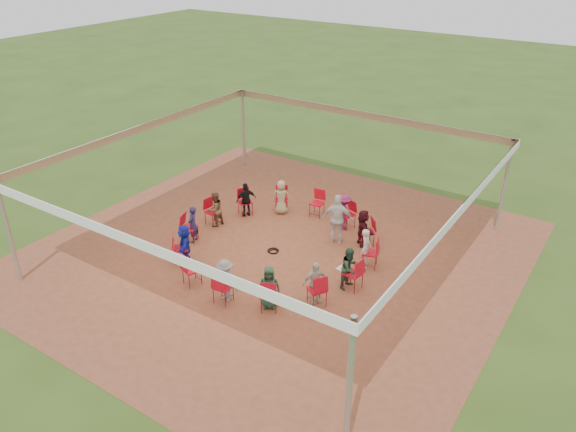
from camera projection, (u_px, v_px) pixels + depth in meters
The scene contains 32 objects.
ground at pixel (276, 253), 16.50m from camera, with size 80.00×80.00×0.00m, color #2F4916.
dirt_patch at pixel (276, 253), 16.50m from camera, with size 13.00×13.00×0.00m, color brown.
tent at pixel (275, 179), 15.41m from camera, with size 10.33×10.33×3.00m.
chair_0 at pixel (353, 274), 14.69m from camera, with size 0.42×0.44×0.90m, color #B7091B, non-canonical shape.
chair_1 at pixel (370, 253), 15.64m from camera, with size 0.42×0.44×0.90m, color #B7091B, non-canonical shape.
chair_2 at pixel (367, 232), 16.72m from camera, with size 0.42×0.44×0.90m, color #B7091B, non-canonical shape.
chair_3 at pixel (347, 215), 17.72m from camera, with size 0.42×0.44×0.90m, color #B7091B, non-canonical shape.
chair_4 at pixel (317, 204), 18.43m from camera, with size 0.42×0.44×0.90m, color #B7091B, non-canonical shape.
chair_5 at pixel (281, 199), 18.72m from camera, with size 0.42×0.44×0.90m, color #B7091B, non-canonical shape.
chair_6 at pixel (245, 202), 18.53m from camera, with size 0.42×0.44×0.90m, color #B7091B, non-canonical shape.
chair_7 at pixel (213, 212), 17.89m from camera, with size 0.42×0.44×0.90m, color #B7091B, non-canonical shape.
chair_8 at pixel (190, 228), 16.94m from camera, with size 0.42×0.44×0.90m, color #B7091B, non-canonical shape.
chair_9 at pixel (181, 248), 15.86m from camera, with size 0.42×0.44×0.90m, color #B7091B, non-canonical shape.
chair_10 at pixel (192, 270), 14.87m from camera, with size 0.42×0.44×0.90m, color #B7091B, non-canonical shape.
chair_11 at pixel (223, 287), 14.16m from camera, with size 0.42×0.44×0.90m, color #B7091B, non-canonical shape.
chair_12 at pixel (269, 295), 13.87m from camera, with size 0.42×0.44×0.90m, color #B7091B, non-canonical shape.
chair_13 at pixel (317, 290), 14.06m from camera, with size 0.42×0.44×0.90m, color #B7091B, non-canonical shape.
person_seated_0 at pixel (350, 268), 14.70m from camera, with size 0.57×0.33×1.16m, color #244430.
person_seated_1 at pixel (366, 248), 15.61m from camera, with size 0.42×0.28×1.16m, color beige.
person_seated_2 at pixel (363, 228), 16.64m from camera, with size 1.08×0.40×1.16m, color #380D13.
person_seated_3 at pixel (344, 212), 17.59m from camera, with size 0.75×0.37×1.16m, color #7D1A4C.
person_seated_4 at pixel (281, 197), 18.55m from camera, with size 0.57×0.32×1.16m, color #9C8A62.
person_seated_5 at pixel (246, 200), 18.37m from camera, with size 0.68×0.35×1.16m, color black.
person_seated_6 at pixel (215, 209), 17.76m from camera, with size 0.57×0.33×1.16m, color brown.
person_seated_7 at pixel (193, 224), 16.85m from camera, with size 0.42×0.28×1.16m, color #201B3F.
person_seated_8 at pixel (185, 244), 15.82m from camera, with size 1.08×0.40×1.16m, color #1621A5.
person_seated_9 at pixel (225, 280), 14.19m from camera, with size 0.75×0.37×1.16m, color slate.
person_seated_10 at pixel (269, 287), 13.91m from camera, with size 0.57×0.32×1.16m, color #244430.
person_seated_11 at pixel (315, 282), 14.09m from camera, with size 0.68×0.35×1.16m, color beige.
standing_person at pixel (338, 219), 16.70m from camera, with size 0.92×0.47×1.58m, color silver.
cable_coil at pixel (273, 251), 16.56m from camera, with size 0.45×0.45×0.03m.
laptop at pixel (345, 267), 14.80m from camera, with size 0.31×0.37×0.23m.
Camera 1 is at (8.12, -11.61, 8.53)m, focal length 35.00 mm.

